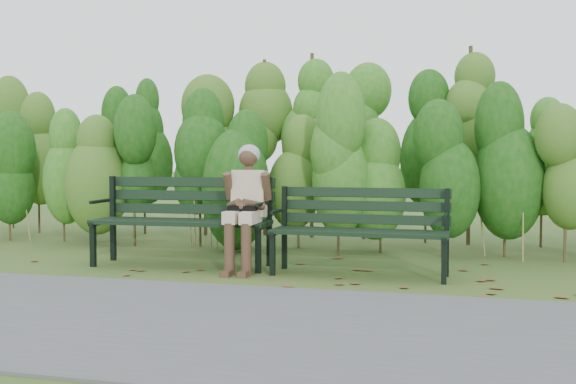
# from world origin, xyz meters

# --- Properties ---
(ground) EXTENTS (80.00, 80.00, 0.00)m
(ground) POSITION_xyz_m (0.00, 0.00, 0.00)
(ground) COLOR #315521
(footpath) EXTENTS (60.00, 2.50, 0.01)m
(footpath) POSITION_xyz_m (0.00, -2.20, 0.01)
(footpath) COLOR #474749
(footpath) RESTS_ON ground
(hedge_band) EXTENTS (11.04, 1.67, 2.42)m
(hedge_band) POSITION_xyz_m (0.00, 1.86, 1.26)
(hedge_band) COLOR #47381E
(hedge_band) RESTS_ON ground
(leaf_litter) EXTENTS (5.46, 2.12, 0.01)m
(leaf_litter) POSITION_xyz_m (-0.37, -0.19, 0.00)
(leaf_litter) COLOR brown
(leaf_litter) RESTS_ON ground
(bench_left) EXTENTS (1.83, 0.66, 0.91)m
(bench_left) POSITION_xyz_m (-1.02, 0.04, 0.53)
(bench_left) COLOR black
(bench_left) RESTS_ON ground
(bench_right) EXTENTS (1.66, 0.58, 0.82)m
(bench_right) POSITION_xyz_m (0.82, -0.06, 0.48)
(bench_right) COLOR black
(bench_right) RESTS_ON ground
(seated_woman) EXTENTS (0.47, 0.69, 1.24)m
(seated_woman) POSITION_xyz_m (-0.30, -0.12, 0.71)
(seated_woman) COLOR beige
(seated_woman) RESTS_ON ground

